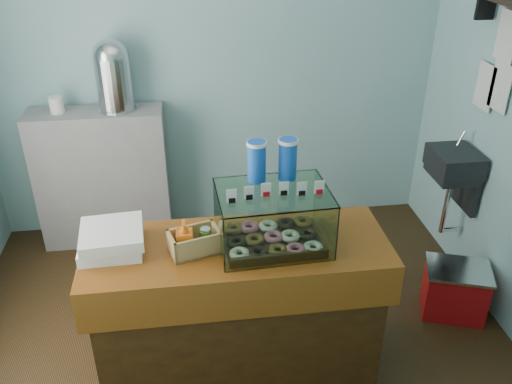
{
  "coord_description": "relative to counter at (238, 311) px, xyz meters",
  "views": [
    {
      "loc": [
        -0.21,
        -2.58,
        2.51
      ],
      "look_at": [
        0.11,
        -0.15,
        1.15
      ],
      "focal_mm": 38.0,
      "sensor_mm": 36.0,
      "label": 1
    }
  ],
  "objects": [
    {
      "name": "ground",
      "position": [
        0.0,
        0.25,
        -0.46
      ],
      "size": [
        3.5,
        3.5,
        0.0
      ],
      "primitive_type": "plane",
      "color": "black",
      "rests_on": "ground"
    },
    {
      "name": "room_shell",
      "position": [
        0.03,
        0.26,
        1.25
      ],
      "size": [
        3.54,
        3.04,
        2.82
      ],
      "color": "#7BB3B3",
      "rests_on": "ground"
    },
    {
      "name": "counter",
      "position": [
        0.0,
        0.0,
        0.0
      ],
      "size": [
        1.6,
        0.6,
        0.9
      ],
      "color": "#42270C",
      "rests_on": "ground"
    },
    {
      "name": "back_shelf",
      "position": [
        -0.9,
        1.57,
        0.09
      ],
      "size": [
        1.0,
        0.32,
        1.1
      ],
      "primitive_type": "cube",
      "color": "gray",
      "rests_on": "ground"
    },
    {
      "name": "display_case",
      "position": [
        0.19,
        0.02,
        0.61
      ],
      "size": [
        0.59,
        0.44,
        0.53
      ],
      "rotation": [
        0.0,
        0.0,
        0.05
      ],
      "color": "black",
      "rests_on": "counter"
    },
    {
      "name": "condiment_crate",
      "position": [
        -0.23,
        -0.03,
        0.51
      ],
      "size": [
        0.28,
        0.21,
        0.19
      ],
      "rotation": [
        0.0,
        0.0,
        0.28
      ],
      "color": "tan",
      "rests_on": "counter"
    },
    {
      "name": "pastry_boxes",
      "position": [
        -0.64,
        0.05,
        0.5
      ],
      "size": [
        0.34,
        0.34,
        0.12
      ],
      "rotation": [
        0.0,
        0.0,
        0.03
      ],
      "color": "white",
      "rests_on": "counter"
    },
    {
      "name": "coffee_urn",
      "position": [
        -0.72,
        1.58,
        0.92
      ],
      "size": [
        0.28,
        0.28,
        0.52
      ],
      "color": "silver",
      "rests_on": "back_shelf"
    },
    {
      "name": "red_cooler",
      "position": [
        1.48,
        0.32,
        -0.28
      ],
      "size": [
        0.49,
        0.43,
        0.36
      ],
      "rotation": [
        0.0,
        0.0,
        -0.34
      ],
      "color": "#B50E11",
      "rests_on": "ground"
    }
  ]
}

